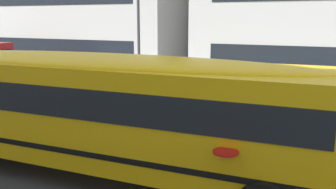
# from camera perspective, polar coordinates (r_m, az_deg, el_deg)

# --- Properties ---
(ground_plane) EXTENTS (400.00, 400.00, 0.00)m
(ground_plane) POSITION_cam_1_polar(r_m,az_deg,el_deg) (11.69, -11.38, -7.18)
(ground_plane) COLOR #38383D
(sidewalk_far) EXTENTS (120.00, 3.00, 0.01)m
(sidewalk_far) POSITION_cam_1_polar(r_m,az_deg,el_deg) (18.42, 3.09, 0.06)
(sidewalk_far) COLOR gray
(sidewalk_far) RESTS_ON ground_plane
(lane_centreline) EXTENTS (110.00, 0.16, 0.01)m
(lane_centreline) POSITION_cam_1_polar(r_m,az_deg,el_deg) (11.68, -11.38, -7.16)
(lane_centreline) COLOR silver
(lane_centreline) RESTS_ON ground_plane
(school_bus) EXTENTS (13.20, 3.16, 2.93)m
(school_bus) POSITION_cam_1_polar(r_m,az_deg,el_deg) (8.89, -9.94, -1.46)
(school_bus) COLOR yellow
(school_bus) RESTS_ON ground_plane
(street_lamp) EXTENTS (0.44, 0.44, 6.80)m
(street_lamp) POSITION_cam_1_polar(r_m,az_deg,el_deg) (18.43, -4.68, 13.52)
(street_lamp) COLOR #38383D
(street_lamp) RESTS_ON ground_plane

